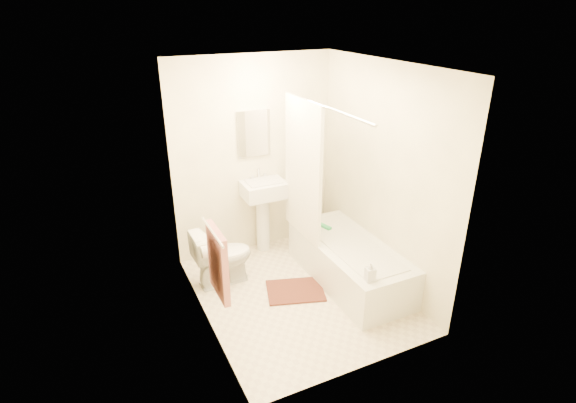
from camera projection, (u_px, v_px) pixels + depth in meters
name	position (u px, v px, depth m)	size (l,w,h in m)	color
floor	(298.00, 294.00, 4.88)	(2.40, 2.40, 0.00)	beige
ceiling	(300.00, 65.00, 3.91)	(2.40, 2.40, 0.00)	white
wall_back	(254.00, 157.00, 5.38)	(2.00, 0.02, 2.40)	beige
wall_left	(199.00, 211.00, 4.00)	(0.02, 2.40, 2.40)	beige
wall_right	(383.00, 177.00, 4.79)	(0.02, 2.40, 2.40)	beige
mirror	(254.00, 133.00, 5.25)	(0.40, 0.03, 0.55)	white
curtain_rod	(323.00, 106.00, 4.27)	(0.03, 0.03, 1.70)	silver
shower_curtain	(303.00, 170.00, 4.92)	(0.04, 0.80, 1.55)	silver
towel_bar	(212.00, 232.00, 3.85)	(0.02, 0.02, 0.60)	silver
towel	(218.00, 263.00, 3.99)	(0.06, 0.45, 0.66)	#CC7266
toilet_paper	(207.00, 252.00, 4.33)	(0.12, 0.12, 0.11)	white
toilet	(222.00, 257.00, 4.97)	(0.37, 0.66, 0.65)	white
sink	(263.00, 213.00, 5.57)	(0.52, 0.42, 1.02)	silver
bathtub	(349.00, 262.00, 5.04)	(0.72, 1.64, 0.46)	silver
bath_mat	(295.00, 291.00, 4.92)	(0.61, 0.46, 0.02)	#532721
soap_bottle	(370.00, 271.00, 4.27)	(0.09, 0.09, 0.20)	silver
scrub_brush	(325.00, 227.00, 5.29)	(0.05, 0.18, 0.04)	#2BAF5C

